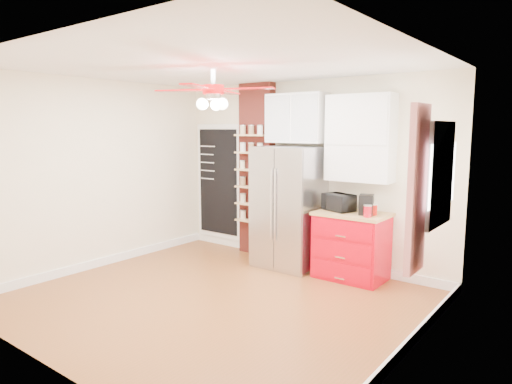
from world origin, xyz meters
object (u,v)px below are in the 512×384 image
Objects in this scene: canister_left at (368,212)px; pantry_jar_oats at (243,165)px; red_cabinet at (351,245)px; coffee_maker at (366,205)px; ceiling_fan at (213,90)px; fridge at (289,207)px; toaster_oven at (338,202)px.

pantry_jar_oats is at bearing 172.78° from canister_left.
pantry_jar_oats is (-2.25, 0.28, 0.46)m from canister_left.
coffee_maker is at bearing -6.45° from red_cabinet.
red_cabinet is at bearing 61.29° from ceiling_fan.
fridge is 6.74× the size of coffee_maker.
red_cabinet is 3.62× the size of coffee_maker.
toaster_oven is (-0.21, 0.01, 0.56)m from red_cabinet.
fridge reaches higher than canister_left.
fridge reaches higher than toaster_oven.
ceiling_fan reaches higher than coffee_maker.
fridge is 14.72× the size of pantry_jar_oats.
red_cabinet is 0.67× the size of ceiling_fan.
toaster_oven is at bearing 177.09° from red_cabinet.
canister_left is (0.50, -0.19, -0.04)m from toaster_oven.
canister_left is at bearing -78.78° from coffee_maker.
canister_left is at bearing -5.72° from fridge.
pantry_jar_oats is (-1.74, 0.10, 0.42)m from toaster_oven.
ceiling_fan reaches higher than pantry_jar_oats.
canister_left is at bearing 51.19° from ceiling_fan.
pantry_jar_oats reaches higher than coffee_maker.
pantry_jar_oats is at bearing 158.39° from coffee_maker.
toaster_oven is 1.80m from pantry_jar_oats.
canister_left is at bearing -31.32° from red_cabinet.
toaster_oven is (0.71, 1.69, -1.41)m from ceiling_fan.
fridge is 4.25× the size of toaster_oven.
red_cabinet is at bearing -3.17° from pantry_jar_oats.
ceiling_fan is 11.77× the size of pantry_jar_oats.
ceiling_fan is 2.29m from pantry_jar_oats.
ceiling_fan reaches higher than canister_left.
canister_left is at bearing -1.40° from toaster_oven.
pantry_jar_oats is (-1.04, 1.79, -0.99)m from ceiling_fan.
toaster_oven is at bearing 4.59° from fridge.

